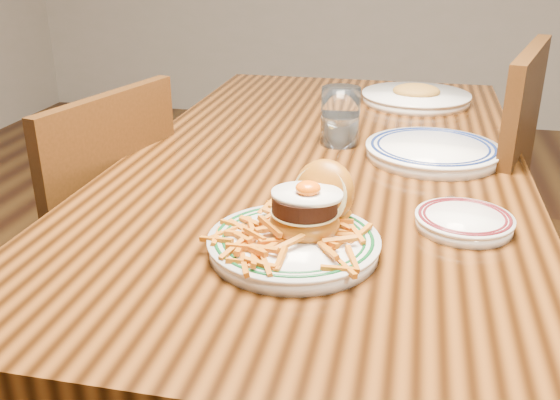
% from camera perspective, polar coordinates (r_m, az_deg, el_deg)
% --- Properties ---
extents(table, '(0.85, 1.60, 0.75)m').
position_cam_1_polar(table, '(1.40, 3.94, 0.63)').
color(table, black).
rests_on(table, floor).
extents(chair_left, '(0.50, 0.50, 0.89)m').
position_cam_1_polar(chair_left, '(1.57, -17.36, -5.19)').
color(chair_left, '#42230D').
rests_on(chair_left, floor).
extents(main_plate, '(0.26, 0.28, 0.13)m').
position_cam_1_polar(main_plate, '(0.95, 1.76, -2.61)').
color(main_plate, white).
rests_on(main_plate, table).
extents(side_plate, '(0.16, 0.17, 0.02)m').
position_cam_1_polar(side_plate, '(1.06, 16.49, -1.79)').
color(side_plate, white).
rests_on(side_plate, table).
extents(rear_plate, '(0.29, 0.29, 0.03)m').
position_cam_1_polar(rear_plate, '(1.38, 13.78, 4.44)').
color(rear_plate, white).
rests_on(rear_plate, table).
extents(water_glass, '(0.09, 0.09, 0.13)m').
position_cam_1_polar(water_glass, '(1.43, 5.53, 7.32)').
color(water_glass, white).
rests_on(water_glass, table).
extents(far_plate, '(0.31, 0.31, 0.06)m').
position_cam_1_polar(far_plate, '(1.85, 12.32, 9.20)').
color(far_plate, white).
rests_on(far_plate, table).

